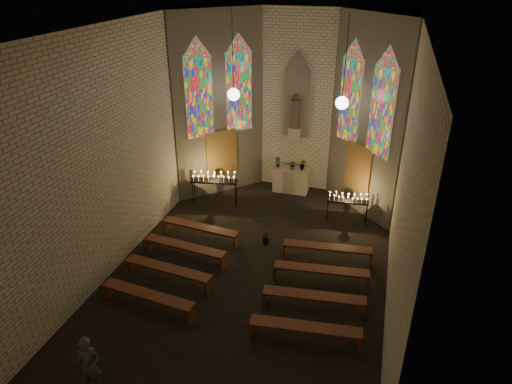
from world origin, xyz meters
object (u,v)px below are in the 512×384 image
aisle_flower_pot (266,238)px  votive_stand_left (214,179)px  altar (291,180)px  visitor (89,365)px  votive_stand_right (348,199)px

aisle_flower_pot → votive_stand_left: bearing=141.3°
altar → aisle_flower_pot: altar is taller
altar → visitor: 10.87m
votive_stand_left → aisle_flower_pot: bearing=-49.1°
votive_stand_left → visitor: (0.49, -8.71, -0.38)m
altar → aisle_flower_pot: 4.04m
aisle_flower_pot → votive_stand_left: votive_stand_left is taller
votive_stand_left → votive_stand_right: (4.98, 0.11, -0.18)m
altar → aisle_flower_pot: (0.04, -4.03, -0.29)m
votive_stand_left → visitor: visitor is taller
aisle_flower_pot → visitor: size_ratio=0.29×
visitor → votive_stand_left: bearing=75.2°
aisle_flower_pot → votive_stand_left: (-2.58, 2.07, 0.89)m
votive_stand_left → votive_stand_right: size_ratio=1.21×
altar → votive_stand_right: size_ratio=0.95×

